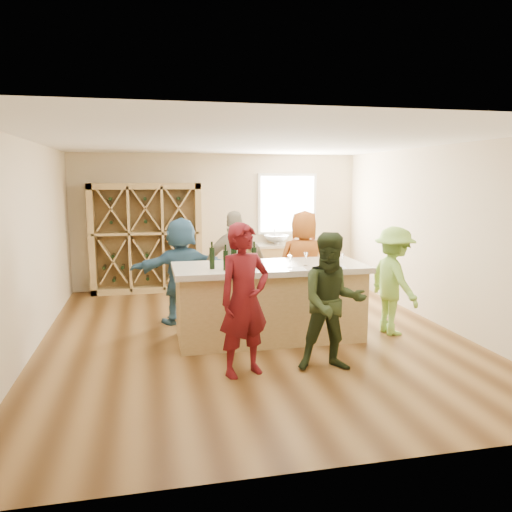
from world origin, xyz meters
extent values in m
cube|color=brown|center=(0.00, 0.00, -0.05)|extent=(6.00, 7.00, 0.10)
cube|color=white|center=(0.00, 0.00, 2.85)|extent=(6.00, 7.00, 0.10)
cube|color=beige|center=(0.00, 3.55, 1.40)|extent=(6.00, 0.10, 2.80)
cube|color=beige|center=(0.00, -3.55, 1.40)|extent=(6.00, 0.10, 2.80)
cube|color=beige|center=(-3.05, 0.00, 1.40)|extent=(0.10, 7.00, 2.80)
cube|color=beige|center=(3.05, 0.00, 1.40)|extent=(0.10, 7.00, 2.80)
cube|color=white|center=(1.50, 3.47, 1.75)|extent=(1.30, 0.06, 1.30)
cube|color=white|center=(1.50, 3.44, 1.75)|extent=(1.18, 0.01, 1.18)
cube|color=tan|center=(-1.50, 3.27, 1.10)|extent=(2.20, 0.45, 2.20)
cube|color=tan|center=(1.40, 3.20, 0.43)|extent=(1.60, 0.58, 0.86)
cube|color=beige|center=(1.40, 3.20, 0.89)|extent=(1.70, 0.62, 0.06)
imported|color=silver|center=(1.20, 3.20, 1.01)|extent=(0.54, 0.54, 0.19)
cylinder|color=silver|center=(1.20, 3.38, 1.07)|extent=(0.02, 0.02, 0.30)
cube|color=tan|center=(0.21, -0.19, 0.50)|extent=(2.60, 1.00, 1.00)
cube|color=beige|center=(0.21, -0.19, 1.04)|extent=(2.72, 1.12, 0.08)
cylinder|color=black|center=(-0.63, -0.35, 1.23)|extent=(0.09, 0.09, 0.29)
cylinder|color=black|center=(-0.46, -0.49, 1.21)|extent=(0.08, 0.08, 0.27)
cylinder|color=black|center=(-0.32, -0.32, 1.24)|extent=(0.08, 0.08, 0.33)
cylinder|color=black|center=(-0.20, -0.41, 1.22)|extent=(0.08, 0.08, 0.27)
cylinder|color=black|center=(-0.05, -0.38, 1.22)|extent=(0.09, 0.09, 0.28)
cone|color=white|center=(0.39, -0.62, 1.18)|extent=(0.08, 0.08, 0.20)
cone|color=white|center=(0.96, -0.68, 1.16)|extent=(0.08, 0.08, 0.17)
cone|color=white|center=(0.69, -0.36, 1.17)|extent=(0.09, 0.09, 0.19)
cone|color=white|center=(1.19, -0.48, 1.16)|extent=(0.06, 0.06, 0.16)
cube|color=white|center=(-0.18, -0.60, 1.08)|extent=(0.31, 0.36, 0.00)
cube|color=white|center=(0.49, -0.59, 1.08)|extent=(0.26, 0.34, 0.00)
cube|color=white|center=(1.08, -0.56, 1.08)|extent=(0.29, 0.36, 0.00)
imported|color=#590F14|center=(-0.39, -1.43, 0.90)|extent=(0.78, 0.68, 1.80)
imported|color=#263319|center=(0.66, -1.52, 0.83)|extent=(0.86, 0.55, 1.67)
imported|color=#8CC64C|center=(2.06, -0.35, 0.80)|extent=(0.60, 1.08, 1.60)
imported|color=gray|center=(-0.12, 0.70, 0.90)|extent=(1.08, 0.60, 1.79)
imported|color=#994C19|center=(1.04, 0.81, 0.89)|extent=(0.96, 0.73, 1.78)
imported|color=#335972|center=(-0.97, 0.91, 0.85)|extent=(1.65, 0.90, 1.69)
camera|label=1|loc=(-1.46, -6.96, 2.29)|focal=35.00mm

